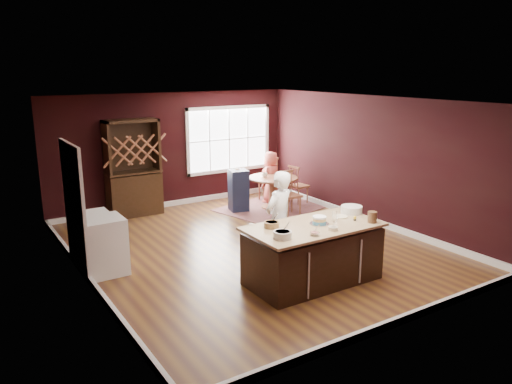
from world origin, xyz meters
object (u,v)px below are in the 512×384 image
Objects in this scene: chair_north at (268,178)px; chair_east at (299,184)px; dining_table at (273,186)px; washer at (104,246)px; chair_south at (290,194)px; seated_woman at (271,177)px; baker at (279,219)px; kitchen_island at (313,255)px; toddler at (238,176)px; hutch at (133,168)px; dryer at (93,237)px; layer_cake at (319,220)px; high_chair at (239,190)px.

chair_east is at bearing 81.48° from chair_north.
washer is (-4.50, -1.73, -0.07)m from dining_table.
chair_south is (-0.03, -0.73, -0.02)m from dining_table.
chair_north is 0.34m from seated_woman.
chair_north is (2.31, 3.76, -0.29)m from baker.
baker reaches higher than chair_north.
toddler is at bearing 75.01° from kitchen_island.
hutch is 3.38m from washer.
seated_woman reaches higher than washer.
chair_east is (2.72, 3.02, -0.34)m from baker.
chair_north is 0.84× the size of seated_woman.
hutch is at bearing 102.26° from kitchen_island.
hutch is at bearing 56.12° from dryer.
chair_south is 1.09× the size of washer.
baker reaches higher than chair_east.
baker reaches higher than layer_cake.
chair_south is at bearing 37.46° from chair_north.
chair_east is 0.70m from seated_woman.
high_chair is (1.14, 3.24, -0.31)m from baker.
toddler is at bearing 125.69° from chair_south.
layer_cake is 4.72m from seated_woman.
chair_south reaches higher than toddler.
chair_north reaches higher than washer.
chair_south is 3.92× the size of toddler.
hutch reaches higher than chair_south.
dryer is at bearing 90.00° from washer.
chair_east is at bearing 11.85° from dryer.
baker is 1.54× the size of chair_north.
toddler is (1.11, 4.15, 0.37)m from kitchen_island.
seated_woman is 1.02m from toddler.
baker reaches higher than kitchen_island.
hutch is at bearing 157.73° from dining_table.
layer_cake is at bearing 0.43° from kitchen_island.
chair_east reaches higher than washer.
layer_cake is at bearing 27.37° from chair_north.
layer_cake is at bearing -37.03° from washer.
toddler is at bearing -21.30° from hutch.
chair_east is 1.60m from high_chair.
toddler is at bearing 77.54° from high_chair.
kitchen_island is at bearing 26.25° from chair_north.
dryer is at bearing -158.95° from toddler.
high_chair is at bearing -24.30° from hutch.
dining_table is at bearing 65.25° from layer_cake.
baker is 4.42m from chair_north.
chair_north is (0.36, 0.76, -0.00)m from dining_table.
seated_woman is 5.23m from washer.
chair_south reaches higher than washer.
dining_table is 4.21m from layer_cake.
baker is at bearing 96.02° from kitchen_island.
kitchen_island is 3.78m from dryer.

